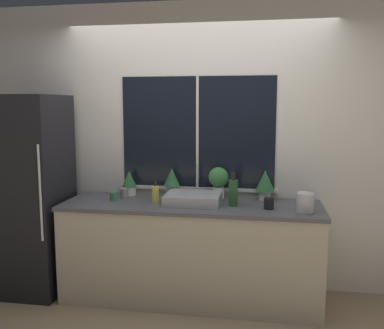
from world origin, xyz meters
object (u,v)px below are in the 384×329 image
Objects in this scene: refrigerator at (28,195)px; potted_plant_far_left at (129,182)px; mug_grey at (124,193)px; sink at (193,198)px; potted_plant_center_right at (218,180)px; potted_plant_center_left at (172,180)px; soap_bottle at (155,194)px; kettle at (305,202)px; mug_green at (114,196)px; potted_plant_far_right at (265,182)px; bottle_tall at (233,192)px; mug_black at (269,203)px.

potted_plant_far_left is at bearing 19.41° from refrigerator.
potted_plant_far_left is at bearing 87.93° from mug_grey.
sink reaches higher than potted_plant_center_right.
refrigerator is at bearing -166.58° from potted_plant_center_left.
potted_plant_far_left is (0.88, 0.31, 0.09)m from refrigerator.
soap_bottle is 1.07× the size of kettle.
sink is 0.34m from soap_bottle.
potted_plant_far_right is at bearing 10.14° from mug_green.
soap_bottle is 0.70m from bottle_tall.
refrigerator reaches higher than potted_plant_far_left.
potted_plant_far_right is at bearing 95.75° from mug_black.
soap_bottle reaches higher than mug_black.
kettle is at bearing -2.43° from refrigerator.
potted_plant_far_right is at bearing 127.62° from kettle.
refrigerator reaches higher than soap_bottle.
potted_plant_center_left is (0.42, 0.00, 0.03)m from potted_plant_far_left.
refrigerator is at bearing -178.04° from soap_bottle.
mug_black is 0.30m from kettle.
mug_black is at bearing -8.81° from mug_grey.
mug_black is (0.03, -0.35, -0.12)m from potted_plant_far_right.
potted_plant_center_right is 3.16× the size of mug_grey.
mug_grey is at bearing -92.07° from potted_plant_far_left.
bottle_tall is (0.16, -0.27, -0.05)m from potted_plant_center_right.
potted_plant_far_left reaches higher than soap_bottle.
mug_black is at bearing -8.40° from sink.
kettle is at bearing -19.23° from potted_plant_center_left.
potted_plant_center_left reaches higher than potted_plant_far_left.
potted_plant_center_left is 2.86× the size of mug_black.
potted_plant_center_left is 0.87m from potted_plant_far_right.
bottle_tall is (-0.27, -0.27, -0.04)m from potted_plant_far_right.
bottle_tall is 1.10m from mug_green.
sink is at bearing 171.60° from mug_black.
refrigerator is 10.18× the size of kettle.
mug_grey is at bearing 172.51° from bottle_tall.
potted_plant_far_left is 1.67m from kettle.
potted_plant_far_left reaches higher than mug_grey.
mug_green is at bearing 174.16° from kettle.
potted_plant_center_right is (0.20, 0.25, 0.13)m from sink.
soap_bottle is at bearing 173.48° from kettle.
potted_plant_center_right is 3.82× the size of mug_green.
mug_black is (0.66, -0.10, 0.00)m from sink.
bottle_tall reaches higher than soap_bottle.
potted_plant_far_right is (0.87, 0.00, 0.01)m from potted_plant_center_left.
refrigerator is 19.86× the size of mug_grey.
sink is 2.03× the size of potted_plant_far_left.
potted_plant_center_left is 0.98m from mug_black.
potted_plant_center_right reaches higher than mug_black.
potted_plant_center_left is at bearing 155.52° from bottle_tall.
bottle_tall is at bearing 1.09° from refrigerator.
potted_plant_center_right reaches higher than kettle.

